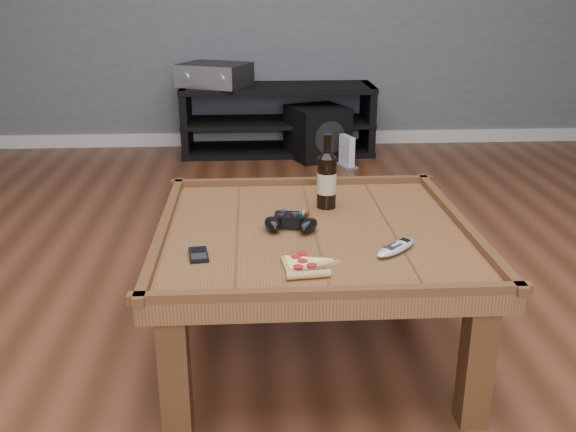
{
  "coord_description": "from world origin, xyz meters",
  "views": [
    {
      "loc": [
        -0.2,
        -1.93,
        1.2
      ],
      "look_at": [
        -0.09,
        -0.07,
        0.52
      ],
      "focal_mm": 40.0,
      "sensor_mm": 36.0,
      "label": 1
    }
  ],
  "objects": [
    {
      "name": "smartphone",
      "position": [
        -0.36,
        -0.21,
        0.46
      ],
      "size": [
        0.07,
        0.11,
        0.01
      ],
      "rotation": [
        0.0,
        0.0,
        0.14
      ],
      "color": "black",
      "rests_on": "coffee_table"
    },
    {
      "name": "beer_bottle",
      "position": [
        0.06,
        0.21,
        0.56
      ],
      "size": [
        0.07,
        0.07,
        0.26
      ],
      "color": "black",
      "rests_on": "coffee_table"
    },
    {
      "name": "av_receiver",
      "position": [
        -0.45,
        2.74,
        0.58
      ],
      "size": [
        0.57,
        0.53,
        0.16
      ],
      "rotation": [
        0.0,
        0.0,
        -0.43
      ],
      "color": "black",
      "rests_on": "media_console"
    },
    {
      "name": "baseboard",
      "position": [
        0.0,
        2.99,
        0.05
      ],
      "size": [
        5.0,
        0.02,
        0.1
      ],
      "primitive_type": "cube",
      "color": "silver",
      "rests_on": "ground"
    },
    {
      "name": "ground",
      "position": [
        0.0,
        0.0,
        0.0
      ],
      "size": [
        6.0,
        6.0,
        0.0
      ],
      "primitive_type": "plane",
      "color": "#412212",
      "rests_on": "ground"
    },
    {
      "name": "subwoofer",
      "position": [
        0.28,
        2.58,
        0.19
      ],
      "size": [
        0.48,
        0.48,
        0.37
      ],
      "rotation": [
        0.0,
        0.0,
        0.39
      ],
      "color": "black",
      "rests_on": "ground"
    },
    {
      "name": "remote_control",
      "position": [
        0.22,
        -0.21,
        0.46
      ],
      "size": [
        0.16,
        0.16,
        0.03
      ],
      "rotation": [
        0.0,
        0.0,
        -0.81
      ],
      "color": "#9CA1A9",
      "rests_on": "coffee_table"
    },
    {
      "name": "media_console",
      "position": [
        0.0,
        2.75,
        0.25
      ],
      "size": [
        1.4,
        0.45,
        0.5
      ],
      "color": "black",
      "rests_on": "ground"
    },
    {
      "name": "pizza_slice",
      "position": [
        -0.06,
        -0.3,
        0.46
      ],
      "size": [
        0.16,
        0.23,
        0.02
      ],
      "rotation": [
        0.0,
        0.0,
        0.11
      ],
      "color": "tan",
      "rests_on": "coffee_table"
    },
    {
      "name": "game_controller",
      "position": [
        -0.08,
        -0.01,
        0.47
      ],
      "size": [
        0.19,
        0.14,
        0.05
      ],
      "rotation": [
        0.0,
        0.0,
        -0.16
      ],
      "color": "black",
      "rests_on": "coffee_table"
    },
    {
      "name": "coffee_table",
      "position": [
        0.0,
        0.0,
        0.39
      ],
      "size": [
        1.03,
        1.03,
        0.48
      ],
      "color": "#523217",
      "rests_on": "ground"
    },
    {
      "name": "game_console",
      "position": [
        0.46,
        2.32,
        0.1
      ],
      "size": [
        0.15,
        0.2,
        0.22
      ],
      "rotation": [
        0.0,
        0.0,
        0.34
      ],
      "color": "slate",
      "rests_on": "ground"
    }
  ]
}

